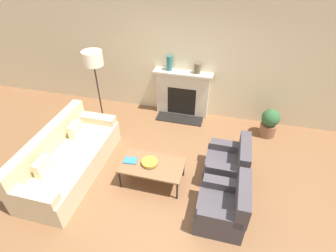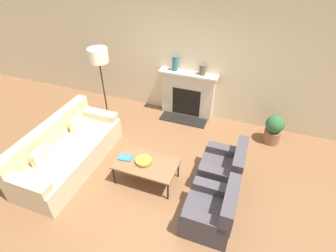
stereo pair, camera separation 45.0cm
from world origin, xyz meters
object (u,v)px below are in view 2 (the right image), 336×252
Objects in this scene: armchair_near at (212,211)px; potted_plant at (274,129)px; fireplace at (187,95)px; couch at (67,152)px; mantel_vase_center_left at (203,70)px; mantel_vase_left at (175,63)px; armchair_far at (224,169)px; floor_lamp at (99,61)px; coffee_table at (146,165)px; bowl at (144,161)px; book at (125,158)px.

armchair_near is 1.23× the size of potted_plant.
fireplace reaches higher than couch.
couch is 3.28m from mantel_vase_center_left.
mantel_vase_left is (-0.33, 0.01, 0.74)m from fireplace.
armchair_far is 3.30m from floor_lamp.
bowl reaches higher than coffee_table.
bowl is 2.36m from floor_lamp.
armchair_far is 0.45× the size of floor_lamp.
bowl reaches higher than book.
fireplace is 2.08× the size of potted_plant.
mantel_vase_left is at bearing 170.29° from potted_plant.
mantel_vase_left reaches higher than fireplace.
armchair_far is 2.29m from mantel_vase_center_left.
potted_plant is at bearing -9.71° from mantel_vase_left.
potted_plant is at bearing 152.12° from armchair_far.
armchair_near is 3.11m from mantel_vase_center_left.
bowl is at bearing -137.71° from potted_plant.
book is 2.50m from mantel_vase_left.
fireplace is 2.38m from book.
mantel_vase_center_left is at bearing -153.55° from armchair_far.
fireplace is 2.07m from potted_plant.
mantel_vase_center_left reaches higher than armchair_near.
fireplace is 1.23× the size of coffee_table.
fireplace reaches higher than armchair_near.
couch is at bearing -78.17° from armchair_far.
armchair_far is at bearing 18.74° from bowl.
book reaches higher than coffee_table.
mantel_vase_center_left is (-0.93, 1.87, 0.94)m from armchair_far.
fireplace is 2.32m from bowl.
fireplace is 3.07m from armchair_near.
mantel_vase_left reaches higher than armchair_far.
book is at bearing -107.93° from mantel_vase_center_left.
armchair_near is 2.54m from potted_plant.
bowl is 0.16× the size of floor_lamp.
mantel_vase_left is (-1.57, 1.87, 0.99)m from armchair_far.
coffee_table is at bearing -136.92° from potted_plant.
potted_plant is (0.78, 2.41, 0.04)m from armchair_near.
fireplace is 5.51× the size of book.
coffee_table is 3.29× the size of mantel_vase_left.
coffee_table is at bearing -13.95° from bowl.
fireplace reaches higher than armchair_far.
potted_plant is at bearing 162.11° from armchair_near.
floor_lamp is (-1.68, -0.93, 0.98)m from fireplace.
floor_lamp reaches higher than fireplace.
mantel_vase_left is (1.30, 2.48, 0.98)m from couch.
book is at bearing -92.87° from mantel_vase_left.
armchair_far is at bearing -117.88° from potted_plant.
floor_lamp is at bearing -107.72° from armchair_far.
potted_plant is (2.12, 1.93, -0.11)m from bowl.
floor_lamp is at bearing -154.71° from mantel_vase_center_left.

